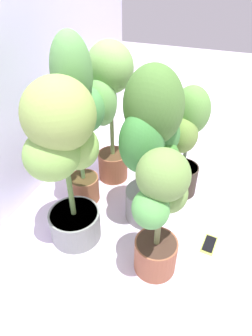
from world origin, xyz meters
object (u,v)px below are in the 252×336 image
at_px(potted_plant_back_right, 109,101).
at_px(potted_plant_front_right, 186,140).
at_px(potted_plant_back_center, 77,111).
at_px(cell_phone, 209,244).
at_px(potted_plant_back_left, 64,153).
at_px(potted_plant_center, 152,142).
at_px(potted_plant_front_left, 160,211).

height_order(potted_plant_back_right, potted_plant_front_right, potted_plant_back_right).
bearing_deg(potted_plant_front_right, potted_plant_back_center, 115.60).
bearing_deg(potted_plant_front_right, potted_plant_back_right, 92.22).
relative_size(potted_plant_back_right, cell_phone, 6.18).
height_order(potted_plant_back_left, cell_phone, potted_plant_back_left).
bearing_deg(potted_plant_back_left, potted_plant_center, -49.53).
xyz_separation_m(potted_plant_front_left, potted_plant_back_center, (0.35, 0.57, 0.22)).
xyz_separation_m(potted_plant_center, potted_plant_back_left, (-0.29, 0.34, 0.03)).
xyz_separation_m(potted_plant_back_right, potted_plant_front_left, (-0.60, -0.49, -0.19)).
bearing_deg(potted_plant_center, potted_plant_front_left, -156.47).
relative_size(potted_plant_back_right, potted_plant_front_left, 1.32).
distance_m(potted_plant_front_left, potted_plant_back_left, 0.51).
distance_m(potted_plant_center, cell_phone, 0.66).
xyz_separation_m(potted_plant_center, potted_plant_back_center, (0.02, 0.43, 0.09)).
distance_m(potted_plant_center, potted_plant_back_left, 0.44).
bearing_deg(cell_phone, potted_plant_front_right, -48.69).
xyz_separation_m(potted_plant_center, cell_phone, (-0.09, -0.39, -0.53)).
distance_m(potted_plant_front_left, potted_plant_front_right, 0.61).
bearing_deg(potted_plant_back_right, potted_plant_front_left, -140.35).
bearing_deg(potted_plant_center, potted_plant_front_right, -24.79).
xyz_separation_m(potted_plant_back_right, potted_plant_back_center, (-0.25, 0.08, 0.03)).
bearing_deg(cell_phone, potted_plant_back_left, 21.94).
bearing_deg(potted_plant_front_right, cell_phone, -145.33).
height_order(potted_plant_front_right, cell_phone, potted_plant_front_right).
distance_m(potted_plant_back_center, cell_phone, 1.03).
xyz_separation_m(potted_plant_center, potted_plant_front_right, (0.28, -0.13, -0.12)).
relative_size(potted_plant_front_left, potted_plant_back_left, 0.77).
bearing_deg(potted_plant_back_right, potted_plant_center, -127.24).
bearing_deg(potted_plant_back_right, potted_plant_back_center, 162.87).
bearing_deg(potted_plant_back_left, potted_plant_front_left, -95.14).
bearing_deg(potted_plant_front_left, potted_plant_center, 23.53).
bearing_deg(cell_phone, potted_plant_front_left, 51.10).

